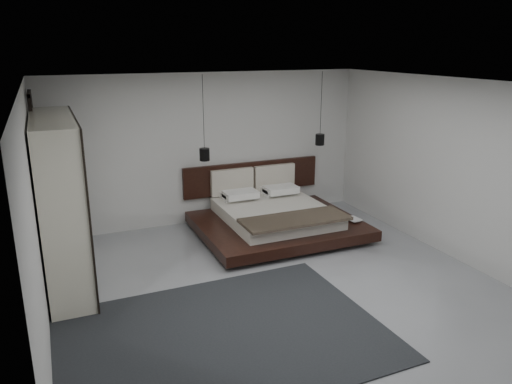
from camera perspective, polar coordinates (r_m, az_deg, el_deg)
name	(u,v)px	position (r m, az deg, el deg)	size (l,w,h in m)	color
floor	(277,285)	(7.20, 2.41, -10.53)	(6.00, 6.00, 0.00)	#96989E
ceiling	(280,83)	(6.43, 2.72, 12.29)	(6.00, 6.00, 0.00)	white
wall_back	(209,149)	(9.40, -5.37, 4.95)	(6.00, 6.00, 0.00)	silver
wall_front	(438,286)	(4.36, 20.07, -10.01)	(6.00, 6.00, 0.00)	silver
wall_left	(35,219)	(6.08, -23.93, -2.89)	(6.00, 6.00, 0.00)	silver
wall_right	(451,169)	(8.39, 21.41, 2.46)	(6.00, 6.00, 0.00)	silver
lattice_screen	(39,176)	(8.47, -23.51, 1.65)	(0.05, 0.90, 2.60)	black
bed	(274,217)	(9.01, 2.12, -2.84)	(2.78, 2.39, 1.08)	black
book_lower	(348,221)	(9.01, 10.50, -3.22)	(0.20, 0.27, 0.03)	#99724C
book_upper	(348,220)	(8.97, 10.51, -3.16)	(0.21, 0.29, 0.02)	#99724C
pendant_left	(205,154)	(8.69, -5.90, 4.33)	(0.18, 0.18, 1.46)	black
pendant_right	(320,139)	(9.58, 7.31, 5.99)	(0.17, 0.17, 1.36)	black
wardrobe	(61,202)	(7.40, -21.41, -1.08)	(0.57, 2.41, 2.36)	#ECE7CE
rug	(218,337)	(6.05, -4.35, -16.17)	(3.83, 2.74, 0.02)	black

